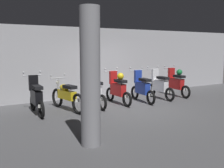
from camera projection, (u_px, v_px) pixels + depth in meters
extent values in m
plane|color=#4C4C4F|center=(130.00, 108.00, 8.68)|extent=(80.00, 80.00, 0.00)
cube|color=#ADADB2|center=(95.00, 62.00, 10.80)|extent=(16.00, 0.30, 2.83)
torus|color=black|center=(33.00, 102.00, 8.38)|extent=(0.10, 0.53, 0.53)
torus|color=black|center=(41.00, 110.00, 7.39)|extent=(0.10, 0.53, 0.53)
cube|color=black|center=(36.00, 97.00, 7.85)|extent=(0.23, 0.74, 0.44)
cube|color=black|center=(33.00, 83.00, 8.09)|extent=(0.28, 0.12, 0.48)
cube|color=black|center=(37.00, 87.00, 7.66)|extent=(0.25, 0.52, 0.10)
cylinder|color=#B7BABF|center=(32.00, 75.00, 8.18)|extent=(0.56, 0.04, 0.04)
sphere|color=#B7BABF|center=(24.00, 73.00, 8.05)|extent=(0.07, 0.07, 0.07)
sphere|color=#B7BABF|center=(40.00, 72.00, 8.29)|extent=(0.07, 0.07, 0.07)
cylinder|color=#B7BABF|center=(33.00, 90.00, 8.29)|extent=(0.06, 0.15, 0.85)
sphere|color=silver|center=(32.00, 80.00, 8.24)|extent=(0.12, 0.12, 0.12)
cube|color=white|center=(41.00, 106.00, 7.39)|extent=(0.16, 0.01, 0.10)
torus|color=black|center=(57.00, 98.00, 8.84)|extent=(0.21, 0.66, 0.65)
torus|color=black|center=(78.00, 104.00, 7.87)|extent=(0.21, 0.66, 0.65)
cube|color=gold|center=(67.00, 95.00, 8.33)|extent=(0.38, 0.86, 0.28)
ellipsoid|color=gold|center=(64.00, 88.00, 8.42)|extent=(0.34, 0.48, 0.22)
cube|color=black|center=(70.00, 87.00, 8.15)|extent=(0.34, 0.56, 0.10)
cylinder|color=#B7BABF|center=(58.00, 78.00, 8.67)|extent=(0.56, 0.14, 0.04)
sphere|color=#B7BABF|center=(51.00, 76.00, 8.49)|extent=(0.07, 0.07, 0.07)
sphere|color=#B7BABF|center=(65.00, 74.00, 8.82)|extent=(0.07, 0.07, 0.07)
cylinder|color=#B7BABF|center=(58.00, 89.00, 8.76)|extent=(0.09, 0.17, 0.65)
sphere|color=silver|center=(58.00, 82.00, 8.73)|extent=(0.12, 0.12, 0.12)
cube|color=white|center=(78.00, 100.00, 7.87)|extent=(0.16, 0.04, 0.10)
torus|color=black|center=(87.00, 97.00, 9.32)|extent=(0.10, 0.53, 0.53)
torus|color=black|center=(102.00, 103.00, 8.34)|extent=(0.10, 0.53, 0.53)
cube|color=silver|center=(94.00, 92.00, 8.80)|extent=(0.23, 0.74, 0.44)
cube|color=silver|center=(90.00, 79.00, 9.03)|extent=(0.28, 0.13, 0.48)
cube|color=black|center=(96.00, 83.00, 8.61)|extent=(0.25, 0.52, 0.10)
cylinder|color=#B7BABF|center=(88.00, 73.00, 9.12)|extent=(0.56, 0.05, 0.04)
sphere|color=#B7BABF|center=(81.00, 70.00, 8.98)|extent=(0.07, 0.07, 0.07)
sphere|color=#B7BABF|center=(94.00, 69.00, 9.24)|extent=(0.07, 0.07, 0.07)
cylinder|color=#B7BABF|center=(88.00, 85.00, 9.23)|extent=(0.06, 0.15, 0.85)
sphere|color=silver|center=(87.00, 77.00, 9.18)|extent=(0.12, 0.12, 0.12)
cube|color=white|center=(102.00, 99.00, 8.35)|extent=(0.16, 0.02, 0.10)
torus|color=black|center=(110.00, 94.00, 9.83)|extent=(0.10, 0.53, 0.53)
torus|color=black|center=(127.00, 99.00, 8.85)|extent=(0.10, 0.53, 0.53)
cube|color=red|center=(118.00, 89.00, 9.31)|extent=(0.24, 0.74, 0.44)
cube|color=red|center=(113.00, 77.00, 9.54)|extent=(0.28, 0.13, 0.48)
cube|color=black|center=(121.00, 81.00, 9.13)|extent=(0.25, 0.53, 0.10)
cylinder|color=#B7BABF|center=(111.00, 71.00, 9.63)|extent=(0.56, 0.05, 0.04)
sphere|color=#B7BABF|center=(105.00, 69.00, 9.49)|extent=(0.07, 0.07, 0.07)
sphere|color=#B7BABF|center=(117.00, 68.00, 9.75)|extent=(0.07, 0.07, 0.07)
cylinder|color=#B7BABF|center=(111.00, 84.00, 9.74)|extent=(0.06, 0.15, 0.85)
sphere|color=silver|center=(111.00, 75.00, 9.69)|extent=(0.12, 0.12, 0.12)
cube|color=white|center=(127.00, 96.00, 8.86)|extent=(0.16, 0.02, 0.10)
sphere|color=gold|center=(121.00, 76.00, 9.10)|extent=(0.24, 0.24, 0.24)
torus|color=black|center=(135.00, 93.00, 10.21)|extent=(0.13, 0.54, 0.53)
torus|color=black|center=(151.00, 98.00, 9.17)|extent=(0.13, 0.54, 0.53)
cube|color=#1E389E|center=(142.00, 88.00, 9.65)|extent=(0.28, 0.75, 0.44)
cube|color=#1E389E|center=(138.00, 76.00, 9.91)|extent=(0.29, 0.14, 0.48)
cube|color=black|center=(145.00, 80.00, 9.46)|extent=(0.28, 0.54, 0.10)
cylinder|color=#B7BABF|center=(136.00, 70.00, 10.00)|extent=(0.56, 0.08, 0.04)
sphere|color=#B7BABF|center=(130.00, 68.00, 9.88)|extent=(0.07, 0.07, 0.07)
sphere|color=#B7BABF|center=(142.00, 68.00, 10.10)|extent=(0.07, 0.07, 0.07)
cylinder|color=#B7BABF|center=(135.00, 82.00, 10.11)|extent=(0.07, 0.15, 0.85)
sphere|color=silver|center=(136.00, 74.00, 10.06)|extent=(0.12, 0.12, 0.12)
cube|color=white|center=(151.00, 95.00, 9.18)|extent=(0.16, 0.03, 0.10)
torus|color=black|center=(151.00, 90.00, 10.79)|extent=(0.10, 0.53, 0.53)
torus|color=black|center=(170.00, 94.00, 9.79)|extent=(0.10, 0.53, 0.53)
cube|color=silver|center=(160.00, 86.00, 10.26)|extent=(0.23, 0.74, 0.44)
cube|color=silver|center=(155.00, 75.00, 10.50)|extent=(0.28, 0.12, 0.48)
cube|color=black|center=(163.00, 78.00, 10.07)|extent=(0.25, 0.52, 0.10)
cylinder|color=#B7BABF|center=(153.00, 69.00, 10.59)|extent=(0.56, 0.04, 0.04)
sphere|color=#B7BABF|center=(148.00, 67.00, 10.45)|extent=(0.07, 0.07, 0.07)
sphere|color=#B7BABF|center=(158.00, 66.00, 10.70)|extent=(0.07, 0.07, 0.07)
cylinder|color=#B7BABF|center=(152.00, 80.00, 10.69)|extent=(0.06, 0.15, 0.85)
sphere|color=silver|center=(152.00, 73.00, 10.65)|extent=(0.12, 0.12, 0.12)
cube|color=white|center=(169.00, 92.00, 9.80)|extent=(0.16, 0.01, 0.10)
torus|color=black|center=(167.00, 88.00, 11.38)|extent=(0.12, 0.53, 0.53)
torus|color=black|center=(186.00, 92.00, 10.36)|extent=(0.12, 0.53, 0.53)
cube|color=red|center=(176.00, 84.00, 10.83)|extent=(0.26, 0.75, 0.44)
cube|color=red|center=(171.00, 73.00, 11.08)|extent=(0.29, 0.14, 0.48)
cube|color=black|center=(179.00, 76.00, 10.65)|extent=(0.27, 0.53, 0.10)
cylinder|color=#B7BABF|center=(169.00, 68.00, 11.18)|extent=(0.56, 0.07, 0.04)
sphere|color=#B7BABF|center=(165.00, 66.00, 11.05)|extent=(0.07, 0.07, 0.07)
sphere|color=#B7BABF|center=(174.00, 66.00, 11.28)|extent=(0.07, 0.07, 0.07)
cylinder|color=#B7BABF|center=(168.00, 79.00, 11.28)|extent=(0.06, 0.15, 0.85)
sphere|color=silver|center=(169.00, 71.00, 11.24)|extent=(0.12, 0.12, 0.12)
cube|color=white|center=(185.00, 89.00, 10.37)|extent=(0.16, 0.02, 0.10)
sphere|color=#197238|center=(179.00, 72.00, 10.62)|extent=(0.24, 0.24, 0.24)
cylinder|color=gray|center=(90.00, 78.00, 5.21)|extent=(0.41, 0.41, 2.83)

